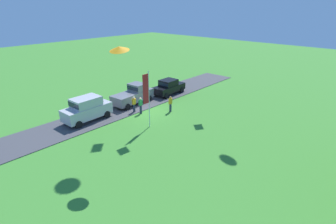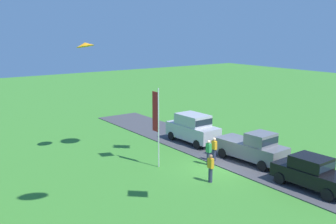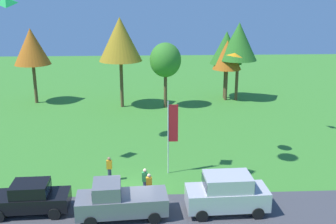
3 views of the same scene
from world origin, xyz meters
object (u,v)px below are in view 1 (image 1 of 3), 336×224
object	(u,v)px
car_sedan_far_end	(169,86)
person_watching_sky	(134,104)
car_pickup_by_flagpole	(134,94)
flag_banner	(147,93)
car_suv_near_entrance	(87,108)
kite_delta_high_right	(119,48)
person_beside_suv	(170,104)
person_on_lawn	(141,105)

from	to	relation	value
car_sedan_far_end	person_watching_sky	distance (m)	6.83
car_pickup_by_flagpole	flag_banner	world-z (taller)	flag_banner
car_sedan_far_end	car_suv_near_entrance	xyz separation A→B (m)	(11.11, -0.46, 0.25)
car_pickup_by_flagpole	kite_delta_high_right	xyz separation A→B (m)	(7.94, 8.30, 6.78)
car_sedan_far_end	person_beside_suv	xyz separation A→B (m)	(4.09, 3.91, -0.16)
car_sedan_far_end	car_pickup_by_flagpole	size ratio (longest dim) A/B	0.87
car_suv_near_entrance	flag_banner	bearing A→B (deg)	117.71
car_pickup_by_flagpole	kite_delta_high_right	distance (m)	13.33
car_suv_near_entrance	person_watching_sky	size ratio (longest dim) A/B	2.72
person_beside_suv	flag_banner	size ratio (longest dim) A/B	0.33
car_suv_near_entrance	person_on_lawn	distance (m)	5.26
person_beside_suv	kite_delta_high_right	bearing A→B (deg)	22.39
car_sedan_far_end	person_on_lawn	distance (m)	6.76
car_pickup_by_flagpole	person_watching_sky	distance (m)	2.61
person_on_lawn	flag_banner	world-z (taller)	flag_banner
car_pickup_by_flagpole	person_watching_sky	world-z (taller)	car_pickup_by_flagpole
car_sedan_far_end	person_on_lawn	world-z (taller)	car_sedan_far_end
person_beside_suv	person_watching_sky	size ratio (longest dim) A/B	1.00
kite_delta_high_right	person_watching_sky	bearing A→B (deg)	-134.59
car_suv_near_entrance	person_watching_sky	xyz separation A→B (m)	(-4.39, 1.70, -0.42)
car_suv_near_entrance	person_watching_sky	distance (m)	4.73
person_watching_sky	flag_banner	size ratio (longest dim) A/B	0.33
car_suv_near_entrance	person_watching_sky	bearing A→B (deg)	158.84
person_beside_suv	person_watching_sky	distance (m)	3.75
car_suv_near_entrance	person_beside_suv	distance (m)	8.28
car_pickup_by_flagpole	person_on_lawn	world-z (taller)	car_pickup_by_flagpole
car_sedan_far_end	person_watching_sky	size ratio (longest dim) A/B	2.61
person_on_lawn	flag_banner	xyz separation A→B (m)	(1.82, 2.94, 2.44)
car_pickup_by_flagpole	kite_delta_high_right	bearing A→B (deg)	46.29
car_pickup_by_flagpole	car_suv_near_entrance	xyz separation A→B (m)	(6.09, 0.27, 0.19)
car_pickup_by_flagpole	person_on_lawn	size ratio (longest dim) A/B	3.00
kite_delta_high_right	car_suv_near_entrance	bearing A→B (deg)	-102.95
person_on_lawn	kite_delta_high_right	xyz separation A→B (m)	(6.49, 5.60, 7.01)
car_sedan_far_end	person_beside_suv	size ratio (longest dim) A/B	2.61
person_watching_sky	car_pickup_by_flagpole	bearing A→B (deg)	-130.72
person_beside_suv	person_on_lawn	world-z (taller)	same
car_pickup_by_flagpole	person_watching_sky	size ratio (longest dim) A/B	3.00
person_watching_sky	person_on_lawn	xyz separation A→B (m)	(-0.25, 0.73, 0.00)
person_watching_sky	kite_delta_high_right	xyz separation A→B (m)	(6.24, 6.33, 7.01)
car_pickup_by_flagpole	person_on_lawn	bearing A→B (deg)	61.85
kite_delta_high_right	person_beside_suv	bearing A→B (deg)	-157.61
car_sedan_far_end	flag_banner	distance (m)	9.90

